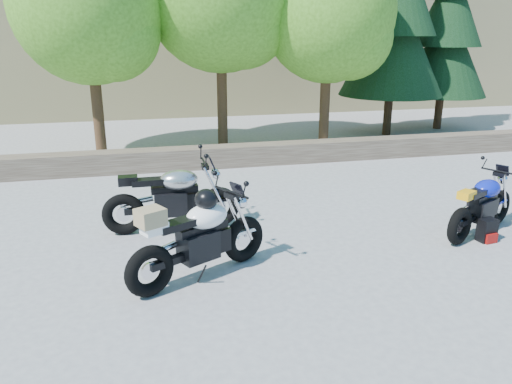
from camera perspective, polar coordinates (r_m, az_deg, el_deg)
ground at (r=7.10m, az=0.30°, el=-8.30°), size 90.00×90.00×0.00m
stone_wall at (r=12.13m, az=-5.85°, el=3.98°), size 22.00×0.55×0.50m
tree_decid_left at (r=13.37m, az=-18.18°, el=19.13°), size 3.67×3.67×5.62m
tree_decid_right at (r=14.13m, az=8.79°, el=19.10°), size 3.54×3.54×5.41m
conifer_near at (r=16.34m, az=15.69°, el=19.10°), size 3.17×3.17×7.06m
conifer_far at (r=17.97m, az=21.07°, el=17.11°), size 2.82×2.82×6.27m
silver_bike at (r=8.21m, az=-9.50°, el=-0.75°), size 2.23×0.71×1.12m
white_bike at (r=6.55m, az=-6.57°, el=-5.04°), size 2.00×1.17×1.20m
blue_bike at (r=8.78m, az=24.43°, el=-1.43°), size 1.78×1.02×0.97m
backpack at (r=8.58m, az=24.92°, el=-4.02°), size 0.29×0.26×0.36m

